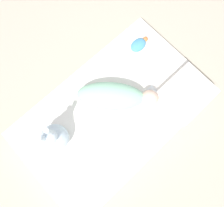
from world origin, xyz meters
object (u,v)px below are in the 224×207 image
Objects in this scene: bunny_plush at (54,138)px; swaddled_baby at (115,96)px; pillow at (186,94)px; turtle_plush at (139,45)px.

swaddled_baby is at bearing -7.12° from bunny_plush.
pillow is (0.41, -0.34, -0.04)m from swaddled_baby.
bunny_plush is 2.19× the size of turtle_plush.
turtle_plush is (0.03, 0.53, -0.01)m from pillow.
turtle_plush is at bearing 70.56° from swaddled_baby.
pillow is 0.98× the size of bunny_plush.
pillow is at bearing 7.21° from swaddled_baby.
swaddled_baby is 0.49m from turtle_plush.
pillow reaches higher than turtle_plush.
pillow is at bearing -23.55° from bunny_plush.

